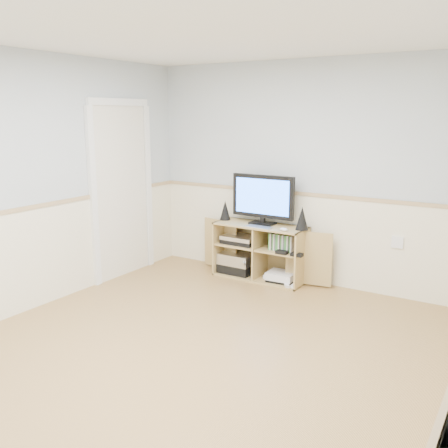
# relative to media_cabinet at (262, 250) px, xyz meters

# --- Properties ---
(room) EXTENTS (4.04, 4.54, 2.54)m
(room) POSITION_rel_media_cabinet_xyz_m (0.44, -1.94, 0.88)
(room) COLOR tan
(room) RESTS_ON ground
(media_cabinet) EXTENTS (1.69, 0.41, 0.65)m
(media_cabinet) POSITION_rel_media_cabinet_xyz_m (0.00, 0.00, 0.00)
(media_cabinet) COLOR tan
(media_cabinet) RESTS_ON floor
(monitor) EXTENTS (0.77, 0.18, 0.58)m
(monitor) POSITION_rel_media_cabinet_xyz_m (0.00, -0.00, 0.63)
(monitor) COLOR black
(monitor) RESTS_ON media_cabinet
(speaker_left) EXTENTS (0.13, 0.13, 0.24)m
(speaker_left) POSITION_rel_media_cabinet_xyz_m (-0.50, -0.03, 0.44)
(speaker_left) COLOR black
(speaker_left) RESTS_ON media_cabinet
(speaker_right) EXTENTS (0.14, 0.14, 0.26)m
(speaker_right) POSITION_rel_media_cabinet_xyz_m (0.51, -0.03, 0.45)
(speaker_right) COLOR black
(speaker_right) RESTS_ON media_cabinet
(keyboard) EXTENTS (0.30, 0.13, 0.01)m
(keyboard) POSITION_rel_media_cabinet_xyz_m (0.05, -0.19, 0.32)
(keyboard) COLOR silver
(keyboard) RESTS_ON media_cabinet
(mouse) EXTENTS (0.11, 0.08, 0.04)m
(mouse) POSITION_rel_media_cabinet_xyz_m (0.36, -0.19, 0.34)
(mouse) COLOR white
(mouse) RESTS_ON media_cabinet
(av_components) EXTENTS (0.50, 0.30, 0.47)m
(av_components) POSITION_rel_media_cabinet_xyz_m (-0.29, -0.05, -0.11)
(av_components) COLOR black
(av_components) RESTS_ON media_cabinet
(game_consoles) EXTENTS (0.45, 0.30, 0.11)m
(game_consoles) POSITION_rel_media_cabinet_xyz_m (0.28, -0.06, -0.26)
(game_consoles) COLOR white
(game_consoles) RESTS_ON media_cabinet
(game_cases) EXTENTS (0.28, 0.13, 0.19)m
(game_cases) POSITION_rel_media_cabinet_xyz_m (0.29, -0.07, 0.15)
(game_cases) COLOR #3F8C3F
(game_cases) RESTS_ON media_cabinet
(wall_outlet) EXTENTS (0.12, 0.03, 0.12)m
(wall_outlet) POSITION_rel_media_cabinet_xyz_m (1.50, 0.16, 0.27)
(wall_outlet) COLOR white
(wall_outlet) RESTS_ON wall_back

